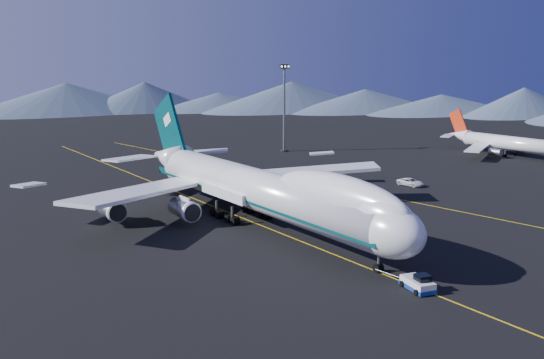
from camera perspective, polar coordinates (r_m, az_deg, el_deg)
ground at (r=95.75m, az=-1.19°, el=-4.29°), size 500.00×500.00×0.00m
taxiway_line_main at (r=95.75m, az=-1.19°, el=-4.28°), size 0.25×220.00×0.01m
taxiway_line_side at (r=121.43m, az=8.11°, el=-1.10°), size 28.08×198.09×0.01m
boeing_747 at (r=94.41m, az=-1.21°, el=-0.88°), size 59.62×72.43×19.37m
pushback_tug at (r=71.14m, az=13.55°, el=-9.59°), size 3.30×4.78×1.90m
second_jet at (r=176.12m, az=21.62°, el=3.18°), size 37.02×41.83×11.90m
service_van at (r=128.52m, az=12.91°, el=-0.24°), size 3.39×5.97×1.57m
floodlight_mast at (r=172.90m, az=1.15°, el=6.77°), size 3.04×2.28×24.57m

